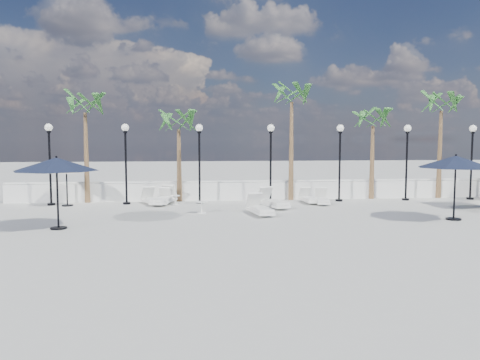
{
  "coord_description": "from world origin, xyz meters",
  "views": [
    {
      "loc": [
        -3.9,
        -16.22,
        3.11
      ],
      "look_at": [
        -1.98,
        2.14,
        1.5
      ],
      "focal_mm": 35.0,
      "sensor_mm": 36.0,
      "label": 1
    }
  ],
  "objects": [
    {
      "name": "ground",
      "position": [
        0.0,
        0.0,
        0.0
      ],
      "size": [
        100.0,
        100.0,
        0.0
      ],
      "primitive_type": "plane",
      "color": "#AEAFA9",
      "rests_on": "ground"
    },
    {
      "name": "balustrade",
      "position": [
        0.0,
        7.5,
        0.47
      ],
      "size": [
        26.0,
        0.3,
        1.01
      ],
      "color": "white",
      "rests_on": "ground"
    },
    {
      "name": "lamppost_0",
      "position": [
        -10.5,
        6.5,
        2.49
      ],
      "size": [
        0.36,
        0.36,
        3.84
      ],
      "color": "black",
      "rests_on": "ground"
    },
    {
      "name": "lamppost_1",
      "position": [
        -7.0,
        6.5,
        2.49
      ],
      "size": [
        0.36,
        0.36,
        3.84
      ],
      "color": "black",
      "rests_on": "ground"
    },
    {
      "name": "lamppost_2",
      "position": [
        -3.5,
        6.5,
        2.49
      ],
      "size": [
        0.36,
        0.36,
        3.84
      ],
      "color": "black",
      "rests_on": "ground"
    },
    {
      "name": "lamppost_3",
      "position": [
        0.0,
        6.5,
        2.49
      ],
      "size": [
        0.36,
        0.36,
        3.84
      ],
      "color": "black",
      "rests_on": "ground"
    },
    {
      "name": "lamppost_4",
      "position": [
        3.5,
        6.5,
        2.49
      ],
      "size": [
        0.36,
        0.36,
        3.84
      ],
      "color": "black",
      "rests_on": "ground"
    },
    {
      "name": "lamppost_5",
      "position": [
        7.0,
        6.5,
        2.49
      ],
      "size": [
        0.36,
        0.36,
        3.84
      ],
      "color": "black",
      "rests_on": "ground"
    },
    {
      "name": "lamppost_6",
      "position": [
        10.5,
        6.5,
        2.49
      ],
      "size": [
        0.36,
        0.36,
        3.84
      ],
      "color": "black",
      "rests_on": "ground"
    },
    {
      "name": "palm_0",
      "position": [
        -9.0,
        7.3,
        4.53
      ],
      "size": [
        2.6,
        2.6,
        5.5
      ],
      "color": "brown",
      "rests_on": "ground"
    },
    {
      "name": "palm_1",
      "position": [
        -4.5,
        7.3,
        3.75
      ],
      "size": [
        2.6,
        2.6,
        4.7
      ],
      "color": "brown",
      "rests_on": "ground"
    },
    {
      "name": "palm_2",
      "position": [
        1.2,
        7.3,
        5.12
      ],
      "size": [
        2.6,
        2.6,
        6.1
      ],
      "color": "brown",
      "rests_on": "ground"
    },
    {
      "name": "palm_3",
      "position": [
        5.5,
        7.3,
        3.95
      ],
      "size": [
        2.6,
        2.6,
        4.9
      ],
      "color": "brown",
      "rests_on": "ground"
    },
    {
      "name": "palm_4",
      "position": [
        9.2,
        7.3,
        4.73
      ],
      "size": [
        2.6,
        2.6,
        5.7
      ],
      "color": "brown",
      "rests_on": "ground"
    },
    {
      "name": "lounger_0",
      "position": [
        -5.73,
        6.22,
        0.24
      ],
      "size": [
        1.34,
        2.02,
        0.73
      ],
      "rotation": [
        0.0,
        0.0,
        0.41
      ],
      "color": "white",
      "rests_on": "ground"
    },
    {
      "name": "lounger_1",
      "position": [
        -5.25,
        6.22,
        0.23
      ],
      "size": [
        0.75,
        1.87,
        0.68
      ],
      "rotation": [
        0.0,
        0.0,
        -0.08
      ],
      "color": "white",
      "rests_on": "ground"
    },
    {
      "name": "lounger_2",
      "position": [
        -5.22,
        6.22,
        0.26
      ],
      "size": [
        1.27,
        2.19,
        0.78
      ],
      "rotation": [
        0.0,
        0.0,
        -0.31
      ],
      "color": "white",
      "rests_on": "ground"
    },
    {
      "name": "lounger_3",
      "position": [
        -0.23,
        4.6,
        0.27
      ],
      "size": [
        1.29,
        2.26,
        0.81
      ],
      "rotation": [
        0.0,
        0.0,
        0.3
      ],
      "color": "white",
      "rests_on": "ground"
    },
    {
      "name": "lounger_4",
      "position": [
        2.36,
        5.55,
        0.23
      ],
      "size": [
        0.89,
        1.87,
        0.67
      ],
      "rotation": [
        0.0,
        0.0,
        -0.18
      ],
      "color": "white",
      "rests_on": "ground"
    },
    {
      "name": "lounger_5",
      "position": [
        -1.09,
        2.73,
        0.25
      ],
      "size": [
        1.0,
        2.1,
        0.75
      ],
      "rotation": [
        0.0,
        0.0,
        0.18
      ],
      "color": "white",
      "rests_on": "ground"
    },
    {
      "name": "lounger_6",
      "position": [
        1.81,
        6.01,
        0.22
      ],
      "size": [
        0.7,
        1.77,
        0.65
      ],
      "rotation": [
        0.0,
        0.0,
        0.08
      ],
      "color": "white",
      "rests_on": "ground"
    },
    {
      "name": "side_table_0",
      "position": [
        -4.67,
        6.02,
        0.27
      ],
      "size": [
        0.47,
        0.47,
        0.45
      ],
      "color": "white",
      "rests_on": "ground"
    },
    {
      "name": "side_table_1",
      "position": [
        -3.48,
        3.4,
        0.3
      ],
      "size": [
        0.51,
        0.51,
        0.49
      ],
      "color": "white",
      "rests_on": "ground"
    },
    {
      "name": "parasol_navy_left",
      "position": [
        -8.51,
        0.41,
        2.24
      ],
      "size": [
        2.88,
        2.88,
        2.55
      ],
      "color": "black",
      "rests_on": "ground"
    },
    {
      "name": "parasol_navy_mid",
      "position": [
        6.2,
        0.72,
        2.24
      ],
      "size": [
        2.84,
        2.84,
        2.55
      ],
      "color": "black",
      "rests_on": "ground"
    },
    {
      "name": "parasol_cream_small",
      "position": [
        -9.68,
        6.2,
        1.75
      ],
      "size": [
        1.67,
        1.67,
        2.05
      ],
      "color": "black",
      "rests_on": "ground"
    }
  ]
}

